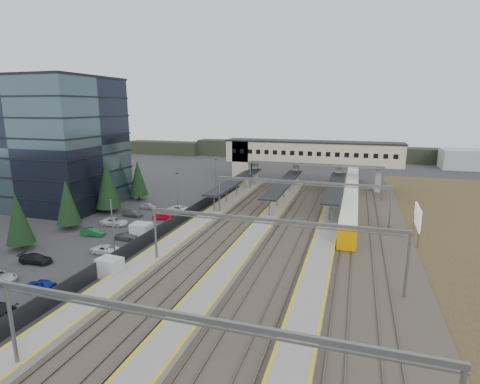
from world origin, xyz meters
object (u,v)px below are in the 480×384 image
(relay_cabin_near, at_px, (110,268))
(relay_cabin_far, at_px, (141,232))
(footbridge, at_px, (299,155))
(train, at_px, (351,195))
(office_building, at_px, (49,143))
(billboard, at_px, (417,218))

(relay_cabin_near, distance_m, relay_cabin_far, 12.20)
(footbridge, height_order, train, footbridge)
(relay_cabin_near, height_order, footbridge, footbridge)
(office_building, height_order, train, office_building)
(relay_cabin_far, bearing_deg, relay_cabin_near, -74.64)
(billboard, bearing_deg, footbridge, 124.27)
(footbridge, height_order, billboard, footbridge)
(relay_cabin_far, distance_m, billboard, 39.58)
(relay_cabin_far, bearing_deg, office_building, 154.99)
(relay_cabin_far, distance_m, footbridge, 46.27)
(relay_cabin_near, xyz_separation_m, relay_cabin_far, (-3.23, 11.76, 0.12))
(footbridge, distance_m, train, 18.44)
(relay_cabin_near, bearing_deg, train, 59.00)
(office_building, xyz_separation_m, relay_cabin_far, (27.40, -12.78, -10.97))
(relay_cabin_far, bearing_deg, footbridge, 69.14)
(relay_cabin_far, xyz_separation_m, billboard, (37.95, 11.02, 2.29))
(relay_cabin_near, bearing_deg, footbridge, 76.52)
(relay_cabin_near, height_order, billboard, billboard)
(billboard, bearing_deg, office_building, 178.45)
(relay_cabin_near, bearing_deg, office_building, 141.29)
(relay_cabin_far, relative_size, footbridge, 0.07)
(footbridge, bearing_deg, office_building, -145.53)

